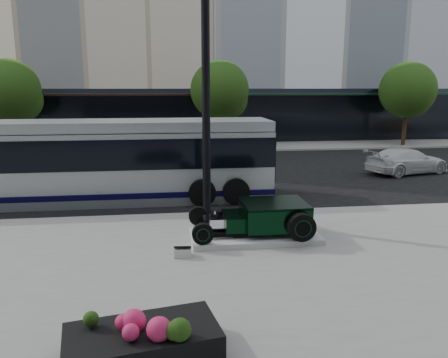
{
  "coord_description": "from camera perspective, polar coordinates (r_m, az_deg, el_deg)",
  "views": [
    {
      "loc": [
        -2.47,
        -15.64,
        4.1
      ],
      "look_at": [
        -0.68,
        -2.01,
        1.2
      ],
      "focal_mm": 35.0,
      "sensor_mm": 36.0,
      "label": 1
    }
  ],
  "objects": [
    {
      "name": "info_plaque",
      "position": [
        10.63,
        -5.43,
        -9.4
      ],
      "size": [
        0.42,
        0.32,
        0.31
      ],
      "color": "silver",
      "rests_on": "sidewalk_near"
    },
    {
      "name": "transit_bus",
      "position": [
        16.48,
        -15.1,
        2.37
      ],
      "size": [
        12.12,
        2.88,
        2.92
      ],
      "color": "#AAAFB3",
      "rests_on": "ground"
    },
    {
      "name": "flower_planter",
      "position": [
        7.05,
        -10.6,
        -20.03
      ],
      "size": [
        2.44,
        1.53,
        0.74
      ],
      "color": "black",
      "rests_on": "sidewalk_near"
    },
    {
      "name": "ground",
      "position": [
        16.35,
        1.46,
        -2.61
      ],
      "size": [
        120.0,
        120.0,
        0.0
      ],
      "primitive_type": "plane",
      "color": "black",
      "rests_on": "ground"
    },
    {
      "name": "sidewalk_far",
      "position": [
        30.01,
        -2.69,
        4.16
      ],
      "size": [
        70.0,
        4.0,
        0.12
      ],
      "primitive_type": "cube",
      "color": "gray",
      "rests_on": "ground"
    },
    {
      "name": "street_trees",
      "position": [
        28.94,
        -0.3,
        11.25
      ],
      "size": [
        29.8,
        3.8,
        5.7
      ],
      "color": "black",
      "rests_on": "sidewalk_far"
    },
    {
      "name": "hot_rod",
      "position": [
        11.84,
        5.54,
        -4.84
      ],
      "size": [
        3.22,
        2.0,
        0.81
      ],
      "color": "black",
      "rests_on": "display_plinth"
    },
    {
      "name": "display_plinth",
      "position": [
        11.93,
        3.92,
        -7.22
      ],
      "size": [
        3.4,
        1.8,
        0.15
      ],
      "primitive_type": "cube",
      "color": "silver",
      "rests_on": "sidewalk_near"
    },
    {
      "name": "white_sedan",
      "position": [
        22.86,
        22.8,
        2.19
      ],
      "size": [
        4.5,
        2.73,
        1.22
      ],
      "primitive_type": "imported",
      "rotation": [
        0.0,
        0.0,
        1.83
      ],
      "color": "white",
      "rests_on": "ground"
    },
    {
      "name": "lamppost",
      "position": [
        13.0,
        -2.37,
        10.98
      ],
      "size": [
        0.45,
        0.45,
        8.16
      ],
      "color": "black",
      "rests_on": "sidewalk_near"
    }
  ]
}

